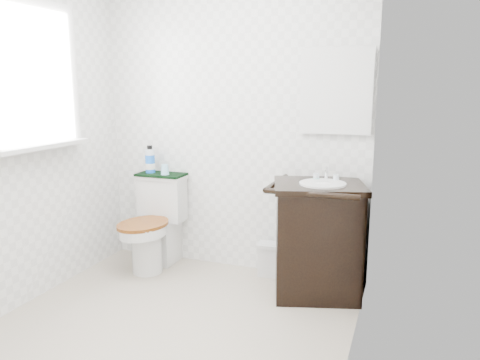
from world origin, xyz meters
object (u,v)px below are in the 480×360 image
Objects in this scene: trash_bin at (269,259)px; mouthwash_bottle at (150,160)px; toilet at (156,227)px; vanity at (317,237)px; cup at (165,169)px.

trash_bin is 1.28m from mouthwash_bottle.
toilet reaches higher than trash_bin.
mouthwash_bottle reaches higher than trash_bin.
vanity is at bearing -7.30° from mouthwash_bottle.
trash_bin is at bearing 0.47° from mouthwash_bottle.
cup is (-0.89, -0.04, 0.68)m from trash_bin.
toilet is 3.26× the size of mouthwash_bottle.
cup is at bearing -177.17° from trash_bin.
trash_bin is 3.12× the size of cup.
trash_bin is (-0.41, 0.20, -0.29)m from vanity.
mouthwash_bottle reaches higher than cup.
toilet is 2.82× the size of trash_bin.
toilet is 1.37m from vanity.
trash_bin is at bearing 2.83° from cup.
cup is at bearing 173.36° from vanity.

